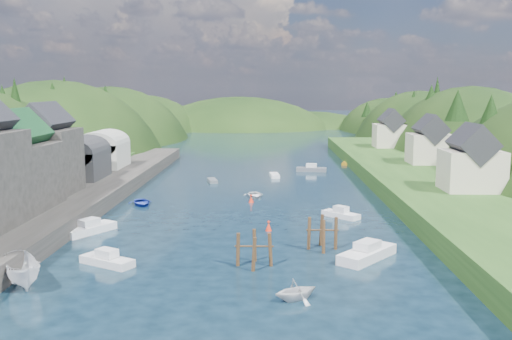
{
  "coord_description": "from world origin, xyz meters",
  "views": [
    {
      "loc": [
        1.95,
        -48.84,
        15.01
      ],
      "look_at": [
        0.0,
        28.0,
        4.0
      ],
      "focal_mm": 40.0,
      "sensor_mm": 36.0,
      "label": 1
    }
  ],
  "objects_px": {
    "piling_cluster_far": "(322,236)",
    "channel_buoy_far": "(251,199)",
    "piling_cluster_near": "(254,253)",
    "channel_buoy_near": "(269,226)"
  },
  "relations": [
    {
      "from": "piling_cluster_far",
      "to": "channel_buoy_far",
      "type": "height_order",
      "value": "piling_cluster_far"
    },
    {
      "from": "piling_cluster_far",
      "to": "channel_buoy_far",
      "type": "distance_m",
      "value": 23.23
    },
    {
      "from": "piling_cluster_far",
      "to": "channel_buoy_near",
      "type": "distance_m",
      "value": 8.6
    },
    {
      "from": "piling_cluster_far",
      "to": "channel_buoy_far",
      "type": "xyz_separation_m",
      "value": [
        -7.44,
        21.99,
        -0.79
      ]
    },
    {
      "from": "piling_cluster_near",
      "to": "piling_cluster_far",
      "type": "bearing_deg",
      "value": 40.28
    },
    {
      "from": "piling_cluster_near",
      "to": "channel_buoy_far",
      "type": "xyz_separation_m",
      "value": [
        -1.18,
        27.3,
        -0.7
      ]
    },
    {
      "from": "channel_buoy_near",
      "to": "channel_buoy_far",
      "type": "distance_m",
      "value": 15.27
    },
    {
      "from": "piling_cluster_near",
      "to": "channel_buoy_near",
      "type": "bearing_deg",
      "value": 84.43
    },
    {
      "from": "piling_cluster_near",
      "to": "channel_buoy_far",
      "type": "bearing_deg",
      "value": 92.48
    },
    {
      "from": "piling_cluster_near",
      "to": "channel_buoy_far",
      "type": "relative_size",
      "value": 3.18
    }
  ]
}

